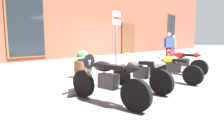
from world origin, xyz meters
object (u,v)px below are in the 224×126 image
motorcycle_white_sport (138,70)px  barrel_planter (83,66)px  motorcycle_black_sport (104,77)px  pedestrian_striped_shirt (173,47)px  parking_sign (116,34)px  motorcycle_red_sport (180,60)px  motorcycle_yellow_naked (172,68)px  pedestrian_blue_top (169,45)px

motorcycle_white_sport → barrel_planter: bearing=105.1°
motorcycle_black_sport → pedestrian_striped_shirt: size_ratio=1.35×
parking_sign → barrel_planter: parking_sign is taller
motorcycle_red_sport → motorcycle_black_sport: bearing=-178.3°
motorcycle_black_sport → barrel_planter: (0.93, 1.94, -0.05)m
motorcycle_yellow_naked → parking_sign: bearing=122.8°
motorcycle_white_sport → motorcycle_yellow_naked: bearing=-10.5°
motorcycle_white_sport → motorcycle_red_sport: (3.16, 0.04, 0.01)m
motorcycle_black_sport → pedestrian_striped_shirt: bearing=13.9°
motorcycle_black_sport → motorcycle_yellow_naked: size_ratio=1.06×
motorcycle_black_sport → pedestrian_blue_top: (7.33, 1.97, 0.54)m
motorcycle_yellow_naked → motorcycle_white_sport: bearing=169.5°
barrel_planter → motorcycle_yellow_naked: bearing=-45.8°
motorcycle_red_sport → parking_sign: size_ratio=0.90×
motorcycle_black_sport → motorcycle_yellow_naked: 3.02m
motorcycle_red_sport → barrel_planter: barrel_planter is taller
motorcycle_white_sport → motorcycle_red_sport: motorcycle_red_sport is taller
motorcycle_black_sport → parking_sign: bearing=35.2°
motorcycle_black_sport → motorcycle_yellow_naked: bearing=-3.7°
motorcycle_black_sport → pedestrian_striped_shirt: (8.03, 1.98, 0.45)m
motorcycle_red_sport → pedestrian_blue_top: size_ratio=1.18×
pedestrian_blue_top → parking_sign: parking_sign is taller
pedestrian_blue_top → parking_sign: (-5.35, -0.57, 0.50)m
parking_sign → barrel_planter: bearing=152.7°
motorcycle_yellow_naked → pedestrian_striped_shirt: 5.50m
parking_sign → barrel_planter: (-1.05, 0.54, -1.09)m
motorcycle_black_sport → pedestrian_striped_shirt: 8.28m
motorcycle_yellow_naked → parking_sign: 2.21m
motorcycle_red_sport → parking_sign: bearing=154.3°
motorcycle_red_sport → pedestrian_blue_top: 3.34m
pedestrian_blue_top → motorcycle_black_sport: bearing=-165.0°
motorcycle_black_sport → motorcycle_white_sport: motorcycle_black_sport is taller
motorcycle_white_sport → pedestrian_striped_shirt: size_ratio=1.29×
pedestrian_blue_top → pedestrian_striped_shirt: pedestrian_blue_top is taller
pedestrian_blue_top → pedestrian_striped_shirt: (0.70, 0.02, -0.09)m
pedestrian_blue_top → barrel_planter: 6.42m
pedestrian_blue_top → barrel_planter: pedestrian_blue_top is taller
pedestrian_striped_shirt → pedestrian_blue_top: bearing=-178.7°
motorcycle_white_sport → parking_sign: bearing=66.9°
motorcycle_yellow_naked → pedestrian_blue_top: size_ratio=1.16×
motorcycle_black_sport → pedestrian_striped_shirt: pedestrian_striped_shirt is taller
motorcycle_white_sport → parking_sign: size_ratio=0.91×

